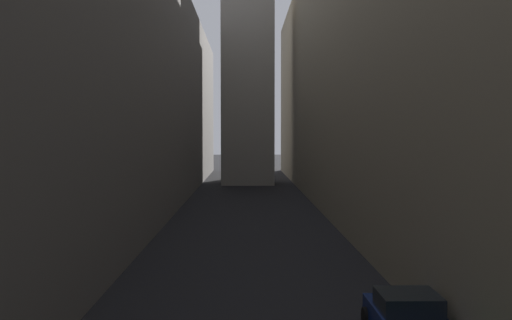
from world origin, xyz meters
name	(u,v)px	position (x,y,z in m)	size (l,w,h in m)	color
ground_plane	(249,218)	(0.00, 48.00, 0.00)	(264.00, 264.00, 0.00)	black
building_block_left	(68,86)	(-13.29, 50.00, 9.50)	(15.58, 108.00, 19.00)	slate
building_block_right	(418,61)	(12.50, 50.00, 11.31)	(14.01, 108.00, 22.62)	gray
parked_car_right_far	(408,317)	(4.40, 22.11, 0.74)	(2.03, 3.92, 1.44)	navy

